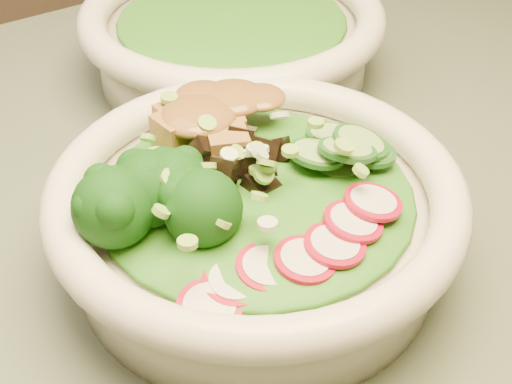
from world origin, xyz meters
TOP-DOWN VIEW (x-y plane):
  - dining_table at (0.00, 0.00)m, footprint 1.20×0.80m
  - salad_bowl at (-0.19, -0.09)m, footprint 0.29×0.29m
  - side_bowl at (-0.06, 0.15)m, footprint 0.30×0.30m
  - lettuce_bed at (-0.19, -0.09)m, footprint 0.22×0.22m
  - side_lettuce at (-0.06, 0.15)m, footprint 0.20×0.20m
  - broccoli_florets at (-0.26, -0.08)m, footprint 0.11×0.10m
  - radish_slices at (-0.20, -0.16)m, footprint 0.12×0.08m
  - cucumber_slices at (-0.12, -0.10)m, footprint 0.10×0.10m
  - mushroom_heap at (-0.19, -0.08)m, footprint 0.10×0.10m
  - tofu_cubes at (-0.18, -0.02)m, footprint 0.11×0.09m
  - peanut_sauce at (-0.18, -0.02)m, footprint 0.07×0.06m
  - scallion_garnish at (-0.19, -0.09)m, footprint 0.20×0.20m

SIDE VIEW (x-z plane):
  - dining_table at x=0.00m, z-range 0.26..1.01m
  - salad_bowl at x=-0.19m, z-range 0.75..0.83m
  - side_bowl at x=-0.06m, z-range 0.75..0.83m
  - lettuce_bed at x=-0.19m, z-range 0.80..0.83m
  - side_lettuce at x=-0.06m, z-range 0.80..0.83m
  - radish_slices at x=-0.20m, z-range 0.81..0.83m
  - cucumber_slices at x=-0.12m, z-range 0.81..0.85m
  - tofu_cubes at x=-0.18m, z-range 0.81..0.85m
  - mushroom_heap at x=-0.19m, z-range 0.81..0.85m
  - broccoli_florets at x=-0.26m, z-range 0.81..0.85m
  - scallion_garnish at x=-0.19m, z-range 0.83..0.85m
  - peanut_sauce at x=-0.18m, z-range 0.83..0.85m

